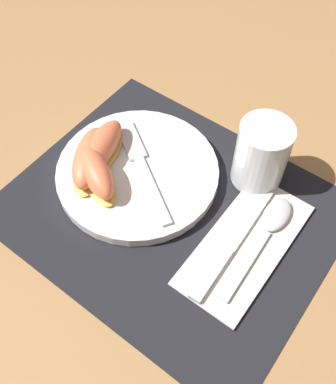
# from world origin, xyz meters

# --- Properties ---
(ground_plane) EXTENTS (3.00, 3.00, 0.00)m
(ground_plane) POSITION_xyz_m (0.00, 0.00, 0.00)
(ground_plane) COLOR #A37547
(placemat) EXTENTS (0.43, 0.35, 0.00)m
(placemat) POSITION_xyz_m (0.00, 0.00, 0.00)
(placemat) COLOR black
(placemat) RESTS_ON ground_plane
(plate) EXTENTS (0.23, 0.23, 0.02)m
(plate) POSITION_xyz_m (-0.07, 0.02, 0.01)
(plate) COLOR white
(plate) RESTS_ON placemat
(juice_glass) EXTENTS (0.07, 0.07, 0.10)m
(juice_glass) POSITION_xyz_m (0.07, 0.12, 0.05)
(juice_glass) COLOR silver
(juice_glass) RESTS_ON placemat
(napkin) EXTENTS (0.10, 0.21, 0.00)m
(napkin) POSITION_xyz_m (0.11, 0.01, 0.01)
(napkin) COLOR silver
(napkin) RESTS_ON placemat
(knife) EXTENTS (0.03, 0.21, 0.01)m
(knife) POSITION_xyz_m (0.10, 0.01, 0.01)
(knife) COLOR silver
(knife) RESTS_ON napkin
(spoon) EXTENTS (0.04, 0.18, 0.01)m
(spoon) POSITION_xyz_m (0.12, 0.05, 0.01)
(spoon) COLOR silver
(spoon) RESTS_ON napkin
(fork) EXTENTS (0.17, 0.12, 0.00)m
(fork) POSITION_xyz_m (-0.08, 0.03, 0.02)
(fork) COLOR silver
(fork) RESTS_ON plate
(citrus_wedge_0) EXTENTS (0.07, 0.13, 0.04)m
(citrus_wedge_0) POSITION_xyz_m (-0.13, 0.00, 0.04)
(citrus_wedge_0) COLOR #F7C656
(citrus_wedge_0) RESTS_ON plate
(citrus_wedge_1) EXTENTS (0.10, 0.12, 0.04)m
(citrus_wedge_1) POSITION_xyz_m (-0.13, -0.02, 0.04)
(citrus_wedge_1) COLOR #F7C656
(citrus_wedge_1) RESTS_ON plate
(citrus_wedge_2) EXTENTS (0.11, 0.09, 0.04)m
(citrus_wedge_2) POSITION_xyz_m (-0.11, -0.03, 0.04)
(citrus_wedge_2) COLOR #F7C656
(citrus_wedge_2) RESTS_ON plate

